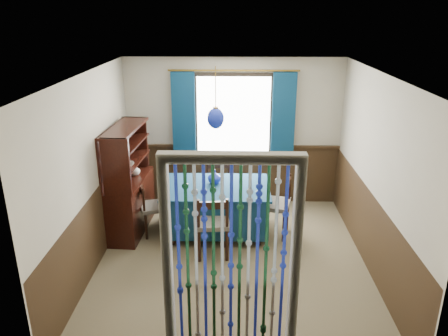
{
  "coord_description": "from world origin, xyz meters",
  "views": [
    {
      "loc": [
        0.02,
        -5.12,
        3.22
      ],
      "look_at": [
        -0.12,
        0.56,
        1.14
      ],
      "focal_mm": 35.0,
      "sensor_mm": 36.0,
      "label": 1
    }
  ],
  "objects_px": {
    "chair_far": "(219,187)",
    "dining_table": "(216,206)",
    "chair_left": "(152,207)",
    "sideboard": "(129,195)",
    "chair_near": "(213,224)",
    "vase_table": "(214,177)",
    "bowl_shelf": "(127,165)",
    "pendant_lamp": "(216,118)",
    "vase_sideboard": "(135,169)",
    "chair_right": "(276,205)"
  },
  "relations": [
    {
      "from": "vase_table",
      "to": "bowl_shelf",
      "type": "relative_size",
      "value": 0.81
    },
    {
      "from": "chair_far",
      "to": "dining_table",
      "type": "bearing_deg",
      "value": 78.95
    },
    {
      "from": "chair_right",
      "to": "pendant_lamp",
      "type": "bearing_deg",
      "value": 99.86
    },
    {
      "from": "dining_table",
      "to": "vase_sideboard",
      "type": "xyz_separation_m",
      "value": [
        -1.26,
        0.28,
        0.47
      ]
    },
    {
      "from": "chair_far",
      "to": "bowl_shelf",
      "type": "relative_size",
      "value": 3.69
    },
    {
      "from": "chair_far",
      "to": "chair_right",
      "type": "relative_size",
      "value": 0.94
    },
    {
      "from": "bowl_shelf",
      "to": "vase_sideboard",
      "type": "relative_size",
      "value": 1.28
    },
    {
      "from": "chair_near",
      "to": "chair_left",
      "type": "bearing_deg",
      "value": 141.83
    },
    {
      "from": "pendant_lamp",
      "to": "vase_sideboard",
      "type": "distance_m",
      "value": 1.56
    },
    {
      "from": "sideboard",
      "to": "pendant_lamp",
      "type": "height_order",
      "value": "pendant_lamp"
    },
    {
      "from": "chair_near",
      "to": "vase_sideboard",
      "type": "distance_m",
      "value": 1.62
    },
    {
      "from": "sideboard",
      "to": "chair_near",
      "type": "bearing_deg",
      "value": -26.31
    },
    {
      "from": "chair_far",
      "to": "chair_right",
      "type": "xyz_separation_m",
      "value": [
        0.87,
        -0.73,
        0.03
      ]
    },
    {
      "from": "bowl_shelf",
      "to": "pendant_lamp",
      "type": "bearing_deg",
      "value": 8.21
    },
    {
      "from": "dining_table",
      "to": "pendant_lamp",
      "type": "height_order",
      "value": "pendant_lamp"
    },
    {
      "from": "chair_left",
      "to": "vase_sideboard",
      "type": "distance_m",
      "value": 0.66
    },
    {
      "from": "dining_table",
      "to": "vase_sideboard",
      "type": "bearing_deg",
      "value": 167.16
    },
    {
      "from": "pendant_lamp",
      "to": "vase_sideboard",
      "type": "relative_size",
      "value": 4.68
    },
    {
      "from": "chair_right",
      "to": "sideboard",
      "type": "height_order",
      "value": "sideboard"
    },
    {
      "from": "dining_table",
      "to": "sideboard",
      "type": "distance_m",
      "value": 1.33
    },
    {
      "from": "chair_far",
      "to": "vase_table",
      "type": "distance_m",
      "value": 0.67
    },
    {
      "from": "chair_near",
      "to": "bowl_shelf",
      "type": "bearing_deg",
      "value": 153.45
    },
    {
      "from": "bowl_shelf",
      "to": "dining_table",
      "type": "bearing_deg",
      "value": 8.21
    },
    {
      "from": "chair_near",
      "to": "vase_sideboard",
      "type": "relative_size",
      "value": 4.96
    },
    {
      "from": "pendant_lamp",
      "to": "vase_table",
      "type": "distance_m",
      "value": 0.94
    },
    {
      "from": "sideboard",
      "to": "vase_sideboard",
      "type": "xyz_separation_m",
      "value": [
        0.06,
        0.21,
        0.34
      ]
    },
    {
      "from": "chair_left",
      "to": "pendant_lamp",
      "type": "relative_size",
      "value": 0.94
    },
    {
      "from": "dining_table",
      "to": "chair_far",
      "type": "distance_m",
      "value": 0.67
    },
    {
      "from": "bowl_shelf",
      "to": "chair_right",
      "type": "bearing_deg",
      "value": 3.24
    },
    {
      "from": "chair_left",
      "to": "chair_right",
      "type": "distance_m",
      "value": 1.85
    },
    {
      "from": "chair_right",
      "to": "dining_table",
      "type": "bearing_deg",
      "value": 99.86
    },
    {
      "from": "pendant_lamp",
      "to": "bowl_shelf",
      "type": "height_order",
      "value": "pendant_lamp"
    },
    {
      "from": "chair_left",
      "to": "pendant_lamp",
      "type": "bearing_deg",
      "value": 75.34
    },
    {
      "from": "sideboard",
      "to": "vase_table",
      "type": "relative_size",
      "value": 8.52
    },
    {
      "from": "pendant_lamp",
      "to": "sideboard",
      "type": "bearing_deg",
      "value": 177.21
    },
    {
      "from": "chair_near",
      "to": "vase_sideboard",
      "type": "xyz_separation_m",
      "value": [
        -1.24,
        0.96,
        0.42
      ]
    },
    {
      "from": "dining_table",
      "to": "vase_table",
      "type": "xyz_separation_m",
      "value": [
        -0.03,
        0.12,
        0.41
      ]
    },
    {
      "from": "chair_left",
      "to": "sideboard",
      "type": "distance_m",
      "value": 0.41
    },
    {
      "from": "chair_far",
      "to": "sideboard",
      "type": "xyz_separation_m",
      "value": [
        -1.34,
        -0.61,
        0.11
      ]
    },
    {
      "from": "chair_near",
      "to": "vase_table",
      "type": "xyz_separation_m",
      "value": [
        -0.01,
        0.8,
        0.36
      ]
    },
    {
      "from": "dining_table",
      "to": "sideboard",
      "type": "height_order",
      "value": "sideboard"
    },
    {
      "from": "bowl_shelf",
      "to": "vase_table",
      "type": "bearing_deg",
      "value": 13.9
    },
    {
      "from": "dining_table",
      "to": "sideboard",
      "type": "xyz_separation_m",
      "value": [
        -1.32,
        0.06,
        0.14
      ]
    },
    {
      "from": "chair_near",
      "to": "bowl_shelf",
      "type": "distance_m",
      "value": 1.49
    },
    {
      "from": "chair_far",
      "to": "vase_sideboard",
      "type": "xyz_separation_m",
      "value": [
        -1.28,
        -0.39,
        0.45
      ]
    },
    {
      "from": "chair_right",
      "to": "sideboard",
      "type": "xyz_separation_m",
      "value": [
        -2.21,
        0.12,
        0.08
      ]
    },
    {
      "from": "chair_near",
      "to": "sideboard",
      "type": "relative_size",
      "value": 0.56
    },
    {
      "from": "sideboard",
      "to": "dining_table",
      "type": "bearing_deg",
      "value": 0.73
    },
    {
      "from": "chair_near",
      "to": "chair_left",
      "type": "relative_size",
      "value": 1.13
    },
    {
      "from": "chair_right",
      "to": "chair_left",
      "type": "bearing_deg",
      "value": 103.69
    }
  ]
}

